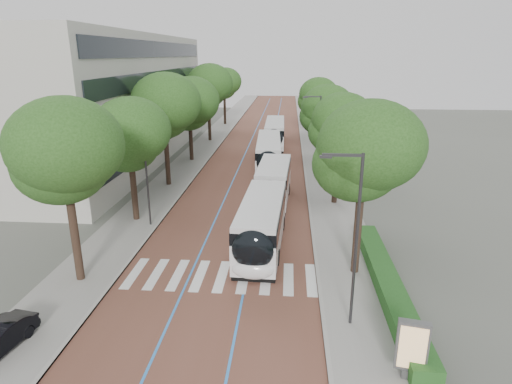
{
  "coord_description": "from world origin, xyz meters",
  "views": [
    {
      "loc": [
        3.76,
        -20.19,
        11.94
      ],
      "look_at": [
        1.51,
        9.18,
        2.4
      ],
      "focal_mm": 30.0,
      "sensor_mm": 36.0,
      "label": 1
    }
  ],
  "objects": [
    {
      "name": "zebra_crossing",
      "position": [
        0.2,
        1.0,
        0.03
      ],
      "size": [
        10.55,
        3.6,
        0.01
      ],
      "color": "silver",
      "rests_on": "ground"
    },
    {
      "name": "office_building",
      "position": [
        -19.47,
        28.0,
        7.0
      ],
      "size": [
        18.11,
        40.0,
        14.0
      ],
      "color": "#BAB8AC",
      "rests_on": "ground"
    },
    {
      "name": "sidewalk_right",
      "position": [
        7.5,
        40.0,
        0.06
      ],
      "size": [
        4.0,
        140.0,
        0.12
      ],
      "primitive_type": "cube",
      "color": "gray",
      "rests_on": "ground"
    },
    {
      "name": "sidewalk_left",
      "position": [
        -7.5,
        40.0,
        0.06
      ],
      "size": [
        4.0,
        140.0,
        0.12
      ],
      "primitive_type": "cube",
      "color": "gray",
      "rests_on": "ground"
    },
    {
      "name": "road",
      "position": [
        0.0,
        40.0,
        0.01
      ],
      "size": [
        11.0,
        140.0,
        0.02
      ],
      "primitive_type": "cube",
      "color": "brown",
      "rests_on": "ground"
    },
    {
      "name": "bus_queued_0",
      "position": [
        1.68,
        25.01,
        1.62
      ],
      "size": [
        2.98,
        12.48,
        3.2
      ],
      "rotation": [
        0.0,
        0.0,
        0.04
      ],
      "color": "silver",
      "rests_on": "ground"
    },
    {
      "name": "lane_line_right",
      "position": [
        1.6,
        40.0,
        0.02
      ],
      "size": [
        0.12,
        126.0,
        0.01
      ],
      "primitive_type": "cube",
      "color": "blue",
      "rests_on": "road"
    },
    {
      "name": "kerb_left",
      "position": [
        -5.6,
        40.0,
        0.06
      ],
      "size": [
        0.2,
        140.0,
        0.14
      ],
      "primitive_type": "cube",
      "color": "gray",
      "rests_on": "ground"
    },
    {
      "name": "trees_left",
      "position": [
        -7.5,
        25.45,
        6.86
      ],
      "size": [
        6.39,
        60.57,
        10.17
      ],
      "color": "black",
      "rests_on": "ground"
    },
    {
      "name": "streetlight_near",
      "position": [
        6.62,
        -3.0,
        4.82
      ],
      "size": [
        1.82,
        0.2,
        8.0
      ],
      "color": "#302F32",
      "rests_on": "sidewalk_right"
    },
    {
      "name": "bus_queued_1",
      "position": [
        1.89,
        37.69,
        1.62
      ],
      "size": [
        2.7,
        12.43,
        3.2
      ],
      "rotation": [
        0.0,
        0.0,
        0.01
      ],
      "color": "silver",
      "rests_on": "ground"
    },
    {
      "name": "kerb_right",
      "position": [
        5.6,
        40.0,
        0.06
      ],
      "size": [
        0.2,
        140.0,
        0.14
      ],
      "primitive_type": "cube",
      "color": "gray",
      "rests_on": "ground"
    },
    {
      "name": "lane_line_left",
      "position": [
        -1.6,
        40.0,
        0.02
      ],
      "size": [
        0.12,
        126.0,
        0.01
      ],
      "primitive_type": "cube",
      "color": "blue",
      "rests_on": "road"
    },
    {
      "name": "lead_bus",
      "position": [
        2.37,
        8.8,
        1.63
      ],
      "size": [
        3.31,
        18.49,
        3.2
      ],
      "rotation": [
        0.0,
        0.0,
        -0.04
      ],
      "color": "black",
      "rests_on": "ground"
    },
    {
      "name": "lamp_post_left",
      "position": [
        -6.1,
        8.0,
        4.12
      ],
      "size": [
        0.14,
        0.14,
        8.0
      ],
      "primitive_type": "cylinder",
      "color": "#302F32",
      "rests_on": "sidewalk_left"
    },
    {
      "name": "hedge",
      "position": [
        9.1,
        0.0,
        0.52
      ],
      "size": [
        1.2,
        14.0,
        0.8
      ],
      "primitive_type": "cube",
      "color": "#1D4518",
      "rests_on": "sidewalk_right"
    },
    {
      "name": "trees_right",
      "position": [
        7.7,
        23.2,
        6.16
      ],
      "size": [
        5.84,
        47.62,
        9.23
      ],
      "color": "black",
      "rests_on": "ground"
    },
    {
      "name": "streetlight_far",
      "position": [
        6.62,
        22.0,
        4.82
      ],
      "size": [
        1.82,
        0.2,
        8.0
      ],
      "color": "#302F32",
      "rests_on": "sidewalk_right"
    },
    {
      "name": "ad_panel",
      "position": [
        8.58,
        -6.33,
        1.4
      ],
      "size": [
        1.21,
        0.55,
        2.43
      ],
      "rotation": [
        0.0,
        0.0,
        -0.19
      ],
      "color": "#59595B",
      "rests_on": "sidewalk_right"
    },
    {
      "name": "ground",
      "position": [
        0.0,
        0.0,
        0.0
      ],
      "size": [
        160.0,
        160.0,
        0.0
      ],
      "primitive_type": "plane",
      "color": "#51544C",
      "rests_on": "ground"
    }
  ]
}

